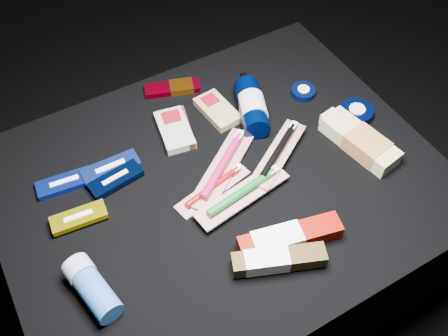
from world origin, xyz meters
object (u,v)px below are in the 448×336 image
bodywash_bottle (361,142)px  toothpaste_carton_red (285,239)px  lotion_bottle (252,107)px  deodorant_stick (92,287)px

bodywash_bottle → toothpaste_carton_red: (-0.30, -0.13, -0.00)m
lotion_bottle → toothpaste_carton_red: bearing=-89.2°
deodorant_stick → toothpaste_carton_red: bearing=-24.4°
bodywash_bottle → toothpaste_carton_red: 0.33m
lotion_bottle → deodorant_stick: 0.57m
lotion_bottle → deodorant_stick: bearing=-132.2°
deodorant_stick → toothpaste_carton_red: size_ratio=0.65×
lotion_bottle → toothpaste_carton_red: (-0.13, -0.34, -0.01)m
lotion_bottle → bodywash_bottle: size_ratio=0.96×
deodorant_stick → bodywash_bottle: bearing=-7.8°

